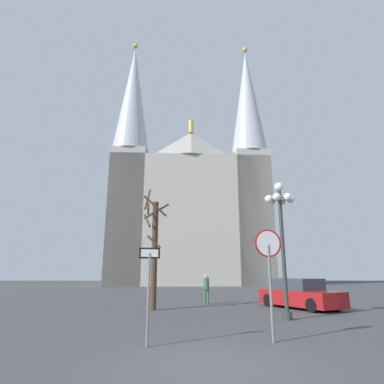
# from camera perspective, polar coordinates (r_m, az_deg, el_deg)

# --- Properties ---
(ground_plane) EXTENTS (120.00, 120.00, 0.00)m
(ground_plane) POSITION_cam_1_polar(r_m,az_deg,el_deg) (7.32, 2.72, -28.42)
(ground_plane) COLOR #424244
(cathedral) EXTENTS (22.63, 14.94, 36.26)m
(cathedral) POSITION_cam_1_polar(r_m,az_deg,el_deg) (47.75, -0.46, -2.58)
(cathedral) COLOR #ADA89E
(cathedral) RESTS_ON ground
(stop_sign) EXTENTS (0.78, 0.19, 3.01)m
(stop_sign) POSITION_cam_1_polar(r_m,az_deg,el_deg) (9.48, 13.52, -11.84)
(stop_sign) COLOR slate
(stop_sign) RESTS_ON ground
(one_way_arrow_sign) EXTENTS (0.54, 0.16, 2.45)m
(one_way_arrow_sign) POSITION_cam_1_polar(r_m,az_deg,el_deg) (8.79, -7.69, -15.78)
(one_way_arrow_sign) COLOR slate
(one_way_arrow_sign) RESTS_ON ground
(street_lamp) EXTENTS (1.25, 1.13, 5.52)m
(street_lamp) POSITION_cam_1_polar(r_m,az_deg,el_deg) (13.91, 15.55, -5.20)
(street_lamp) COLOR #2D3833
(street_lamp) RESTS_ON ground
(bare_tree) EXTENTS (1.36, 1.37, 6.18)m
(bare_tree) POSITION_cam_1_polar(r_m,az_deg,el_deg) (16.65, -6.77, -9.80)
(bare_tree) COLOR #473323
(bare_tree) RESTS_ON ground
(parked_car_near_red) EXTENTS (3.58, 4.74, 1.48)m
(parked_car_near_red) POSITION_cam_1_polar(r_m,az_deg,el_deg) (18.17, 18.45, -16.82)
(parked_car_near_red) COLOR maroon
(parked_car_near_red) RESTS_ON ground
(pedestrian_walking) EXTENTS (0.32, 0.32, 1.65)m
(pedestrian_walking) POSITION_cam_1_polar(r_m,az_deg,el_deg) (19.40, 2.58, -16.36)
(pedestrian_walking) COLOR #33663F
(pedestrian_walking) RESTS_ON ground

